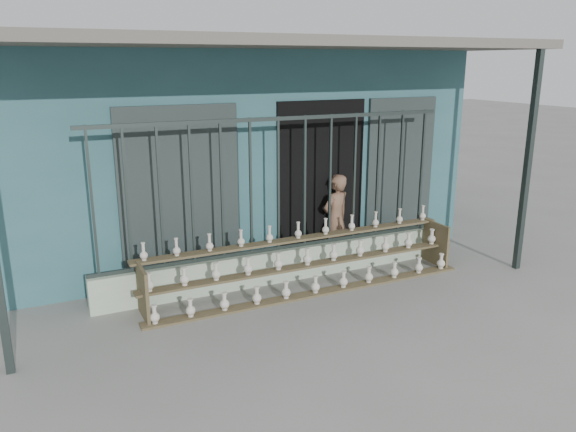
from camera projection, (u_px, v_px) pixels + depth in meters
name	position (u px, v px, depth m)	size (l,w,h in m)	color
ground	(324.00, 318.00, 6.64)	(60.00, 60.00, 0.00)	slate
workshop_building	(210.00, 138.00, 9.89)	(7.40, 6.60, 3.21)	#2C585E
parapet_wall	(279.00, 265.00, 7.71)	(5.00, 0.20, 0.45)	#ADC2A6
security_fence	(278.00, 185.00, 7.41)	(5.00, 0.04, 1.80)	#283330
shelf_rack	(307.00, 263.00, 7.41)	(4.50, 0.68, 0.85)	brown
elderly_woman	(336.00, 219.00, 8.31)	(0.49, 0.32, 1.35)	brown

